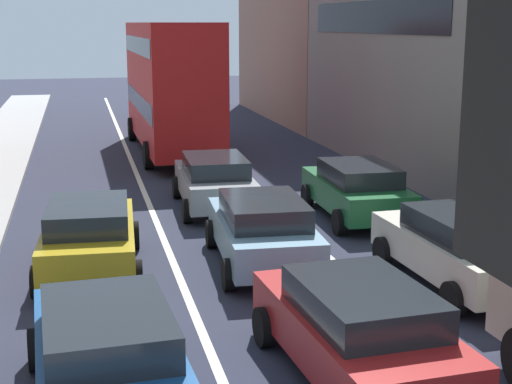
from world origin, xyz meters
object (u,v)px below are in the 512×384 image
(sedan_centre_lane_second, at_px, (358,328))
(bus_mid_queue_primary, at_px, (170,81))
(sedan_left_lane_third, at_px, (89,235))
(coupe_centre_lane_fourth, at_px, (215,180))
(wagon_left_lane_second, at_px, (107,354))
(wagon_right_lane_far, at_px, (357,189))
(sedan_right_lane_behind_truck, at_px, (460,247))
(hatchback_centre_lane_third, at_px, (263,229))

(sedan_centre_lane_second, relative_size, bus_mid_queue_primary, 0.42)
(sedan_left_lane_third, xyz_separation_m, bus_mid_queue_primary, (3.43, 14.21, 2.03))
(sedan_left_lane_third, distance_m, coupe_centre_lane_fourth, 5.93)
(wagon_left_lane_second, height_order, wagon_right_lane_far, same)
(sedan_centre_lane_second, relative_size, sedan_right_lane_behind_truck, 1.01)
(sedan_centre_lane_second, xyz_separation_m, wagon_left_lane_second, (-3.51, -0.07, 0.00))
(coupe_centre_lane_fourth, bearing_deg, bus_mid_queue_primary, 2.34)
(sedan_right_lane_behind_truck, bearing_deg, wagon_left_lane_second, 114.26)
(wagon_left_lane_second, bearing_deg, sedan_centre_lane_second, -91.93)
(hatchback_centre_lane_third, bearing_deg, sedan_centre_lane_second, -176.03)
(wagon_left_lane_second, relative_size, coupe_centre_lane_fourth, 1.01)
(sedan_left_lane_third, xyz_separation_m, sedan_right_lane_behind_truck, (7.02, -2.51, 0.00))
(coupe_centre_lane_fourth, relative_size, bus_mid_queue_primary, 0.41)
(wagon_right_lane_far, xyz_separation_m, bus_mid_queue_primary, (-3.47, 11.35, 2.03))
(wagon_left_lane_second, relative_size, sedan_left_lane_third, 1.00)
(sedan_right_lane_behind_truck, height_order, wagon_right_lane_far, same)
(sedan_centre_lane_second, distance_m, sedan_left_lane_third, 6.89)
(hatchback_centre_lane_third, distance_m, sedan_left_lane_third, 3.59)
(bus_mid_queue_primary, bearing_deg, sedan_left_lane_third, 165.84)
(coupe_centre_lane_fourth, bearing_deg, wagon_right_lane_far, -117.48)
(bus_mid_queue_primary, bearing_deg, sedan_centre_lane_second, 179.99)
(sedan_left_lane_third, relative_size, sedan_right_lane_behind_truck, 1.01)
(sedan_centre_lane_second, height_order, wagon_left_lane_second, same)
(sedan_right_lane_behind_truck, xyz_separation_m, bus_mid_queue_primary, (-3.58, 16.73, 2.03))
(sedan_centre_lane_second, relative_size, hatchback_centre_lane_third, 1.00)
(wagon_left_lane_second, relative_size, sedan_right_lane_behind_truck, 1.01)
(sedan_centre_lane_second, height_order, sedan_right_lane_behind_truck, same)
(sedan_right_lane_behind_truck, bearing_deg, coupe_centre_lane_fourth, 23.72)
(wagon_left_lane_second, bearing_deg, coupe_centre_lane_fourth, -20.48)
(wagon_right_lane_far, bearing_deg, wagon_left_lane_second, 143.96)
(wagon_right_lane_far, bearing_deg, hatchback_centre_lane_third, 135.98)
(wagon_left_lane_second, distance_m, sedan_left_lane_third, 5.93)
(hatchback_centre_lane_third, bearing_deg, coupe_centre_lane_fourth, 4.31)
(wagon_left_lane_second, distance_m, hatchback_centre_lane_third, 6.52)
(sedan_centre_lane_second, distance_m, hatchback_centre_lane_third, 5.46)
(sedan_centre_lane_second, height_order, hatchback_centre_lane_third, same)
(hatchback_centre_lane_third, bearing_deg, wagon_right_lane_far, -42.36)
(wagon_left_lane_second, distance_m, coupe_centre_lane_fourth, 11.25)
(sedan_right_lane_behind_truck, bearing_deg, bus_mid_queue_primary, 9.99)
(wagon_left_lane_second, relative_size, hatchback_centre_lane_third, 1.00)
(sedan_centre_lane_second, bearing_deg, hatchback_centre_lane_third, -2.92)
(coupe_centre_lane_fourth, bearing_deg, sedan_centre_lane_second, -177.05)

